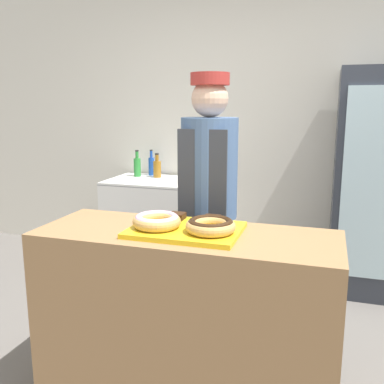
{
  "coord_description": "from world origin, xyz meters",
  "views": [
    {
      "loc": [
        0.63,
        -1.88,
        1.5
      ],
      "look_at": [
        0.0,
        0.1,
        1.07
      ],
      "focal_mm": 40.0,
      "sensor_mm": 36.0,
      "label": 1
    }
  ],
  "objects_px": {
    "brownie_back_right": "(212,219)",
    "bottle_amber": "(157,168)",
    "baker_person": "(209,204)",
    "bottle_blue": "(151,165)",
    "donut_chocolate_glaze": "(211,225)",
    "bottle_green": "(137,166)",
    "serving_tray": "(186,230)",
    "beverage_fridge": "(372,183)",
    "brownie_back_left": "(177,216)",
    "donut_light_glaze": "(157,220)",
    "chest_freezer": "(156,222)"
  },
  "relations": [
    {
      "from": "brownie_back_right",
      "to": "bottle_amber",
      "type": "distance_m",
      "value": 2.02
    },
    {
      "from": "baker_person",
      "to": "bottle_blue",
      "type": "relative_size",
      "value": 6.64
    },
    {
      "from": "donut_chocolate_glaze",
      "to": "bottle_green",
      "type": "xyz_separation_m",
      "value": [
        -1.26,
        1.92,
        -0.04
      ]
    },
    {
      "from": "baker_person",
      "to": "serving_tray",
      "type": "bearing_deg",
      "value": -85.01
    },
    {
      "from": "beverage_fridge",
      "to": "bottle_blue",
      "type": "relative_size",
      "value": 7.0
    },
    {
      "from": "donut_chocolate_glaze",
      "to": "bottle_blue",
      "type": "relative_size",
      "value": 0.92
    },
    {
      "from": "brownie_back_left",
      "to": "bottle_amber",
      "type": "height_order",
      "value": "bottle_amber"
    },
    {
      "from": "serving_tray",
      "to": "bottle_blue",
      "type": "relative_size",
      "value": 2.08
    },
    {
      "from": "bottle_blue",
      "to": "beverage_fridge",
      "type": "bearing_deg",
      "value": -6.77
    },
    {
      "from": "brownie_back_left",
      "to": "baker_person",
      "type": "bearing_deg",
      "value": 85.19
    },
    {
      "from": "serving_tray",
      "to": "bottle_blue",
      "type": "height_order",
      "value": "bottle_blue"
    },
    {
      "from": "donut_chocolate_glaze",
      "to": "bottle_amber",
      "type": "xyz_separation_m",
      "value": [
        -1.05,
        1.92,
        -0.05
      ]
    },
    {
      "from": "baker_person",
      "to": "donut_light_glaze",
      "type": "bearing_deg",
      "value": -97.16
    },
    {
      "from": "brownie_back_left",
      "to": "beverage_fridge",
      "type": "xyz_separation_m",
      "value": [
        1.07,
        1.61,
        -0.05
      ]
    },
    {
      "from": "donut_light_glaze",
      "to": "bottle_blue",
      "type": "relative_size",
      "value": 0.92
    },
    {
      "from": "donut_chocolate_glaze",
      "to": "chest_freezer",
      "type": "height_order",
      "value": "donut_chocolate_glaze"
    },
    {
      "from": "donut_chocolate_glaze",
      "to": "chest_freezer",
      "type": "bearing_deg",
      "value": 119.7
    },
    {
      "from": "donut_light_glaze",
      "to": "brownie_back_right",
      "type": "bearing_deg",
      "value": 37.42
    },
    {
      "from": "serving_tray",
      "to": "beverage_fridge",
      "type": "bearing_deg",
      "value": 60.66
    },
    {
      "from": "serving_tray",
      "to": "donut_light_glaze",
      "type": "height_order",
      "value": "donut_light_glaze"
    },
    {
      "from": "bottle_amber",
      "to": "beverage_fridge",
      "type": "bearing_deg",
      "value": -4.23
    },
    {
      "from": "donut_light_glaze",
      "to": "bottle_amber",
      "type": "relative_size",
      "value": 1.01
    },
    {
      "from": "bottle_green",
      "to": "bottle_amber",
      "type": "xyz_separation_m",
      "value": [
        0.21,
        0.0,
        -0.01
      ]
    },
    {
      "from": "donut_chocolate_glaze",
      "to": "chest_freezer",
      "type": "relative_size",
      "value": 0.27
    },
    {
      "from": "donut_light_glaze",
      "to": "bottle_green",
      "type": "height_order",
      "value": "bottle_green"
    },
    {
      "from": "serving_tray",
      "to": "brownie_back_left",
      "type": "distance_m",
      "value": 0.17
    },
    {
      "from": "serving_tray",
      "to": "bottle_green",
      "type": "bearing_deg",
      "value": 120.92
    },
    {
      "from": "donut_chocolate_glaze",
      "to": "donut_light_glaze",
      "type": "bearing_deg",
      "value": 180.0
    },
    {
      "from": "chest_freezer",
      "to": "brownie_back_left",
      "type": "bearing_deg",
      "value": -63.84
    },
    {
      "from": "beverage_fridge",
      "to": "bottle_green",
      "type": "relative_size",
      "value": 6.93
    },
    {
      "from": "beverage_fridge",
      "to": "bottle_green",
      "type": "bearing_deg",
      "value": 176.31
    },
    {
      "from": "brownie_back_right",
      "to": "bottle_blue",
      "type": "height_order",
      "value": "bottle_blue"
    },
    {
      "from": "bottle_blue",
      "to": "bottle_green",
      "type": "xyz_separation_m",
      "value": [
        -0.11,
        -0.1,
        0.0
      ]
    },
    {
      "from": "beverage_fridge",
      "to": "brownie_back_left",
      "type": "bearing_deg",
      "value": -123.72
    },
    {
      "from": "bottle_blue",
      "to": "brownie_back_left",
      "type": "bearing_deg",
      "value": -63.33
    },
    {
      "from": "serving_tray",
      "to": "chest_freezer",
      "type": "xyz_separation_m",
      "value": [
        -0.89,
        1.75,
        -0.5
      ]
    },
    {
      "from": "brownie_back_right",
      "to": "bottle_blue",
      "type": "xyz_separation_m",
      "value": [
        -1.11,
        1.85,
        -0.02
      ]
    },
    {
      "from": "baker_person",
      "to": "beverage_fridge",
      "type": "relative_size",
      "value": 0.95
    },
    {
      "from": "serving_tray",
      "to": "donut_chocolate_glaze",
      "type": "relative_size",
      "value": 2.25
    },
    {
      "from": "beverage_fridge",
      "to": "bottle_green",
      "type": "distance_m",
      "value": 2.11
    },
    {
      "from": "donut_chocolate_glaze",
      "to": "baker_person",
      "type": "distance_m",
      "value": 0.68
    },
    {
      "from": "brownie_back_left",
      "to": "bottle_blue",
      "type": "distance_m",
      "value": 2.07
    },
    {
      "from": "bottle_green",
      "to": "chest_freezer",
      "type": "bearing_deg",
      "value": -28.3
    },
    {
      "from": "donut_light_glaze",
      "to": "brownie_back_left",
      "type": "bearing_deg",
      "value": 76.59
    },
    {
      "from": "brownie_back_right",
      "to": "serving_tray",
      "type": "bearing_deg",
      "value": -124.45
    },
    {
      "from": "brownie_back_left",
      "to": "baker_person",
      "type": "relative_size",
      "value": 0.05
    },
    {
      "from": "serving_tray",
      "to": "beverage_fridge",
      "type": "distance_m",
      "value": 2.0
    },
    {
      "from": "baker_person",
      "to": "bottle_green",
      "type": "bearing_deg",
      "value": 130.18
    },
    {
      "from": "beverage_fridge",
      "to": "bottle_amber",
      "type": "distance_m",
      "value": 1.91
    },
    {
      "from": "brownie_back_right",
      "to": "bottle_green",
      "type": "bearing_deg",
      "value": 124.95
    }
  ]
}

